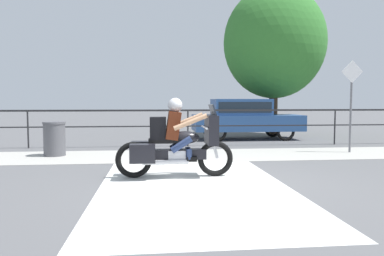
# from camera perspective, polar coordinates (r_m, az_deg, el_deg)

# --- Properties ---
(ground_plane) EXTENTS (120.00, 120.00, 0.00)m
(ground_plane) POSITION_cam_1_polar(r_m,az_deg,el_deg) (7.06, 3.56, -8.17)
(ground_plane) COLOR #565659
(sidewalk_band) EXTENTS (44.00, 2.40, 0.01)m
(sidewalk_band) POSITION_cam_1_polar(r_m,az_deg,el_deg) (10.37, 0.45, -4.16)
(sidewalk_band) COLOR #A8A59E
(sidewalk_band) RESTS_ON ground
(crosswalk_band) EXTENTS (3.29, 6.00, 0.01)m
(crosswalk_band) POSITION_cam_1_polar(r_m,az_deg,el_deg) (6.81, 0.15, -8.59)
(crosswalk_band) COLOR silver
(crosswalk_band) RESTS_ON ground
(fence_railing) EXTENTS (36.00, 0.05, 1.22)m
(fence_railing) POSITION_cam_1_polar(r_m,az_deg,el_deg) (12.36, -0.63, 1.64)
(fence_railing) COLOR #232326
(fence_railing) RESTS_ON ground
(motorcycle) EXTENTS (2.33, 0.76, 1.57)m
(motorcycle) POSITION_cam_1_polar(r_m,az_deg,el_deg) (7.37, -2.66, -2.15)
(motorcycle) COLOR black
(motorcycle) RESTS_ON ground
(parked_car) EXTENTS (4.21, 1.66, 1.58)m
(parked_car) POSITION_cam_1_polar(r_m,az_deg,el_deg) (14.81, 7.99, 1.78)
(parked_car) COLOR #284C84
(parked_car) RESTS_ON ground
(trash_bin) EXTENTS (0.60, 0.60, 0.94)m
(trash_bin) POSITION_cam_1_polar(r_m,az_deg,el_deg) (10.88, -20.23, -1.56)
(trash_bin) COLOR #515156
(trash_bin) RESTS_ON ground
(street_sign) EXTENTS (0.64, 0.06, 2.67)m
(street_sign) POSITION_cam_1_polar(r_m,az_deg,el_deg) (11.78, 23.11, 4.45)
(street_sign) COLOR slate
(street_sign) RESTS_ON ground
(tree_behind_sign) EXTENTS (4.29, 4.29, 6.34)m
(tree_behind_sign) POSITION_cam_1_polar(r_m,az_deg,el_deg) (16.64, 12.43, 12.56)
(tree_behind_sign) COLOR #473323
(tree_behind_sign) RESTS_ON ground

